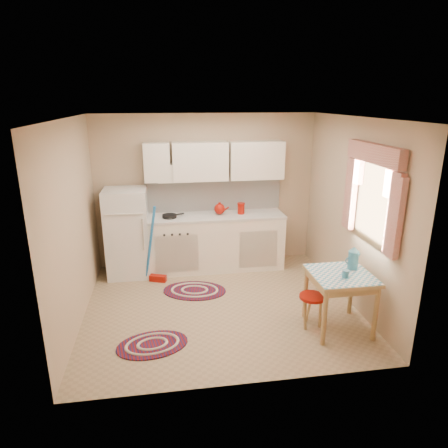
{
  "coord_description": "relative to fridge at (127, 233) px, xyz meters",
  "views": [
    {
      "loc": [
        -0.7,
        -4.84,
        2.72
      ],
      "look_at": [
        0.09,
        0.25,
        1.09
      ],
      "focal_mm": 32.0,
      "sensor_mm": 36.0,
      "label": 1
    }
  ],
  "objects": [
    {
      "name": "room_shell",
      "position": [
        1.45,
        -1.01,
        0.9
      ],
      "size": [
        3.64,
        3.6,
        2.52
      ],
      "color": "tan",
      "rests_on": "ground"
    },
    {
      "name": "fridge",
      "position": [
        0.0,
        0.0,
        0.0
      ],
      "size": [
        0.65,
        0.6,
        1.4
      ],
      "primitive_type": "cube",
      "color": "white",
      "rests_on": "ground"
    },
    {
      "name": "broom",
      "position": [
        0.45,
        -0.35,
        -0.1
      ],
      "size": [
        0.3,
        0.21,
        1.2
      ],
      "primitive_type": null,
      "rotation": [
        0.0,
        0.0,
        -0.37
      ],
      "color": "blue",
      "rests_on": "ground"
    },
    {
      "name": "base_cabinets",
      "position": [
        1.38,
        0.05,
        -0.26
      ],
      "size": [
        2.25,
        0.6,
        0.88
      ],
      "primitive_type": "cube",
      "color": "white",
      "rests_on": "ground"
    },
    {
      "name": "countertop",
      "position": [
        1.38,
        0.05,
        0.2
      ],
      "size": [
        2.27,
        0.62,
        0.04
      ],
      "primitive_type": "cube",
      "color": "silver",
      "rests_on": "base_cabinets"
    },
    {
      "name": "frying_pan",
      "position": [
        0.67,
        0.0,
        0.24
      ],
      "size": [
        0.29,
        0.29,
        0.05
      ],
      "primitive_type": "cylinder",
      "rotation": [
        0.0,
        0.0,
        0.41
      ],
      "color": "black",
      "rests_on": "countertop"
    },
    {
      "name": "red_kettle",
      "position": [
        1.47,
        0.05,
        0.32
      ],
      "size": [
        0.21,
        0.2,
        0.19
      ],
      "primitive_type": null,
      "rotation": [
        0.0,
        0.0,
        -0.13
      ],
      "color": "#990F05",
      "rests_on": "countertop"
    },
    {
      "name": "red_canister",
      "position": [
        1.83,
        0.05,
        0.3
      ],
      "size": [
        0.12,
        0.12,
        0.16
      ],
      "primitive_type": "cylinder",
      "rotation": [
        0.0,
        0.0,
        0.07
      ],
      "color": "#990F05",
      "rests_on": "countertop"
    },
    {
      "name": "table",
      "position": [
        2.64,
        -2.02,
        -0.34
      ],
      "size": [
        0.72,
        0.72,
        0.72
      ],
      "primitive_type": "cube",
      "color": "tan",
      "rests_on": "ground"
    },
    {
      "name": "stool",
      "position": [
        2.33,
        -1.93,
        -0.49
      ],
      "size": [
        0.35,
        0.35,
        0.42
      ],
      "primitive_type": "cylinder",
      "rotation": [
        0.0,
        0.0,
        -0.1
      ],
      "color": "#990F05",
      "rests_on": "ground"
    },
    {
      "name": "coffee_pot",
      "position": [
        2.83,
        -1.9,
        0.18
      ],
      "size": [
        0.18,
        0.16,
        0.31
      ],
      "primitive_type": null,
      "rotation": [
        0.0,
        0.0,
        0.2
      ],
      "color": "teal",
      "rests_on": "table"
    },
    {
      "name": "mug",
      "position": [
        2.64,
        -2.12,
        0.07
      ],
      "size": [
        0.09,
        0.09,
        0.1
      ],
      "primitive_type": "cylinder",
      "rotation": [
        0.0,
        0.0,
        -0.21
      ],
      "color": "teal",
      "rests_on": "table"
    },
    {
      "name": "rug_center",
      "position": [
        0.98,
        -0.77,
        -0.69
      ],
      "size": [
        1.04,
        0.8,
        0.02
      ],
      "primitive_type": null,
      "rotation": [
        0.0,
        0.0,
        -0.22
      ],
      "color": "maroon",
      "rests_on": "ground"
    },
    {
      "name": "rug_left",
      "position": [
        0.38,
        -2.05,
        -0.69
      ],
      "size": [
        0.91,
        0.68,
        0.02
      ],
      "primitive_type": null,
      "rotation": [
        0.0,
        0.0,
        0.17
      ],
      "color": "maroon",
      "rests_on": "ground"
    }
  ]
}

